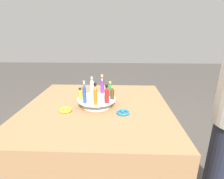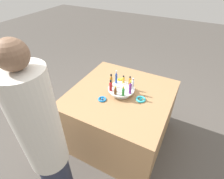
{
  "view_description": "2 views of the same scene",
  "coord_description": "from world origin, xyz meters",
  "px_view_note": "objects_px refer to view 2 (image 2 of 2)",
  "views": [
    {
      "loc": [
        1.18,
        0.16,
        1.23
      ],
      "look_at": [
        0.02,
        0.11,
        0.84
      ],
      "focal_mm": 28.0,
      "sensor_mm": 36.0,
      "label": 1
    },
    {
      "loc": [
        -0.59,
        1.34,
        1.86
      ],
      "look_at": [
        0.03,
        0.16,
        0.85
      ],
      "focal_mm": 28.0,
      "sensor_mm": 36.0,
      "label": 2
    }
  ],
  "objects_px": {
    "bottle_brown": "(115,91)",
    "ribbon_bow_teal": "(141,99)",
    "bottle_red": "(111,86)",
    "bottle_amber": "(111,81)",
    "bottle_clear": "(133,84)",
    "bottle_green": "(123,91)",
    "person_figure": "(47,147)",
    "bottle_purple": "(130,88)",
    "bottle_orange": "(130,81)",
    "ribbon_bow_gold": "(120,80)",
    "ribbon_bow_blue": "(102,99)",
    "bottle_blue": "(116,77)",
    "bottle_gold": "(123,79)",
    "display_stand": "(121,90)"
  },
  "relations": [
    {
      "from": "bottle_orange",
      "to": "ribbon_bow_teal",
      "type": "height_order",
      "value": "bottle_orange"
    },
    {
      "from": "display_stand",
      "to": "person_figure",
      "type": "xyz_separation_m",
      "value": [
        0.15,
        0.91,
        0.06
      ]
    },
    {
      "from": "bottle_red",
      "to": "bottle_brown",
      "type": "xyz_separation_m",
      "value": [
        -0.07,
        0.03,
        -0.01
      ]
    },
    {
      "from": "display_stand",
      "to": "ribbon_bow_blue",
      "type": "bearing_deg",
      "value": 57.13
    },
    {
      "from": "display_stand",
      "to": "ribbon_bow_gold",
      "type": "height_order",
      "value": "display_stand"
    },
    {
      "from": "display_stand",
      "to": "bottle_clear",
      "type": "xyz_separation_m",
      "value": [
        -0.11,
        -0.05,
        0.08
      ]
    },
    {
      "from": "bottle_red",
      "to": "bottle_brown",
      "type": "height_order",
      "value": "bottle_red"
    },
    {
      "from": "bottle_gold",
      "to": "bottle_brown",
      "type": "bearing_deg",
      "value": 93.98
    },
    {
      "from": "bottle_purple",
      "to": "bottle_blue",
      "type": "bearing_deg",
      "value": -26.02
    },
    {
      "from": "bottle_gold",
      "to": "ribbon_bow_teal",
      "type": "height_order",
      "value": "bottle_gold"
    },
    {
      "from": "bottle_red",
      "to": "bottle_green",
      "type": "height_order",
      "value": "bottle_red"
    },
    {
      "from": "bottle_red",
      "to": "ribbon_bow_teal",
      "type": "relative_size",
      "value": 1.26
    },
    {
      "from": "bottle_gold",
      "to": "bottle_orange",
      "type": "relative_size",
      "value": 0.81
    },
    {
      "from": "bottle_brown",
      "to": "bottle_orange",
      "type": "bearing_deg",
      "value": -106.02
    },
    {
      "from": "bottle_gold",
      "to": "person_figure",
      "type": "relative_size",
      "value": 0.05
    },
    {
      "from": "ribbon_bow_gold",
      "to": "bottle_purple",
      "type": "bearing_deg",
      "value": 132.56
    },
    {
      "from": "bottle_purple",
      "to": "bottle_orange",
      "type": "relative_size",
      "value": 1.43
    },
    {
      "from": "bottle_orange",
      "to": "ribbon_bow_teal",
      "type": "distance_m",
      "value": 0.23
    },
    {
      "from": "bottle_clear",
      "to": "ribbon_bow_gold",
      "type": "relative_size",
      "value": 1.57
    },
    {
      "from": "bottle_clear",
      "to": "bottle_orange",
      "type": "relative_size",
      "value": 1.27
    },
    {
      "from": "bottle_brown",
      "to": "bottle_clear",
      "type": "xyz_separation_m",
      "value": [
        -0.12,
        -0.16,
        0.02
      ]
    },
    {
      "from": "bottle_amber",
      "to": "bottle_clear",
      "type": "height_order",
      "value": "bottle_amber"
    },
    {
      "from": "bottle_red",
      "to": "bottle_brown",
      "type": "distance_m",
      "value": 0.08
    },
    {
      "from": "bottle_red",
      "to": "bottle_orange",
      "type": "xyz_separation_m",
      "value": [
        -0.13,
        -0.18,
        -0.01
      ]
    },
    {
      "from": "bottle_amber",
      "to": "ribbon_bow_gold",
      "type": "height_order",
      "value": "bottle_amber"
    },
    {
      "from": "bottle_green",
      "to": "bottle_clear",
      "type": "height_order",
      "value": "bottle_clear"
    },
    {
      "from": "bottle_orange",
      "to": "person_figure",
      "type": "bearing_deg",
      "value": 78.49
    },
    {
      "from": "ribbon_bow_blue",
      "to": "bottle_blue",
      "type": "bearing_deg",
      "value": -96.51
    },
    {
      "from": "ribbon_bow_teal",
      "to": "bottle_clear",
      "type": "bearing_deg",
      "value": -25.81
    },
    {
      "from": "bottle_gold",
      "to": "bottle_amber",
      "type": "distance_m",
      "value": 0.15
    },
    {
      "from": "bottle_gold",
      "to": "bottle_purple",
      "type": "bearing_deg",
      "value": 133.98
    },
    {
      "from": "bottle_green",
      "to": "ribbon_bow_gold",
      "type": "bearing_deg",
      "value": -60.56
    },
    {
      "from": "bottle_clear",
      "to": "bottle_orange",
      "type": "bearing_deg",
      "value": -46.02
    },
    {
      "from": "ribbon_bow_blue",
      "to": "ribbon_bow_teal",
      "type": "bearing_deg",
      "value": -152.87
    },
    {
      "from": "bottle_amber",
      "to": "bottle_green",
      "type": "relative_size",
      "value": 1.37
    },
    {
      "from": "bottle_purple",
      "to": "ribbon_bow_teal",
      "type": "distance_m",
      "value": 0.17
    },
    {
      "from": "bottle_clear",
      "to": "ribbon_bow_gold",
      "type": "height_order",
      "value": "bottle_clear"
    },
    {
      "from": "bottle_green",
      "to": "bottle_purple",
      "type": "distance_m",
      "value": 0.08
    },
    {
      "from": "bottle_amber",
      "to": "ribbon_bow_teal",
      "type": "relative_size",
      "value": 1.47
    },
    {
      "from": "bottle_green",
      "to": "person_figure",
      "type": "relative_size",
      "value": 0.07
    },
    {
      "from": "display_stand",
      "to": "bottle_clear",
      "type": "distance_m",
      "value": 0.14
    },
    {
      "from": "bottle_gold",
      "to": "ribbon_bow_teal",
      "type": "bearing_deg",
      "value": 154.08
    },
    {
      "from": "bottle_red",
      "to": "bottle_blue",
      "type": "bearing_deg",
      "value": -86.02
    },
    {
      "from": "bottle_brown",
      "to": "ribbon_bow_teal",
      "type": "height_order",
      "value": "bottle_brown"
    },
    {
      "from": "bottle_amber",
      "to": "bottle_purple",
      "type": "bearing_deg",
      "value": 173.98
    },
    {
      "from": "bottle_brown",
      "to": "bottle_red",
      "type": "bearing_deg",
      "value": -26.02
    },
    {
      "from": "bottle_red",
      "to": "bottle_green",
      "type": "xyz_separation_m",
      "value": [
        -0.15,
        0.02,
        -0.01
      ]
    },
    {
      "from": "bottle_clear",
      "to": "display_stand",
      "type": "bearing_deg",
      "value": 23.98
    },
    {
      "from": "display_stand",
      "to": "bottle_clear",
      "type": "height_order",
      "value": "bottle_clear"
    },
    {
      "from": "bottle_red",
      "to": "ribbon_bow_gold",
      "type": "distance_m",
      "value": 0.3
    }
  ]
}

